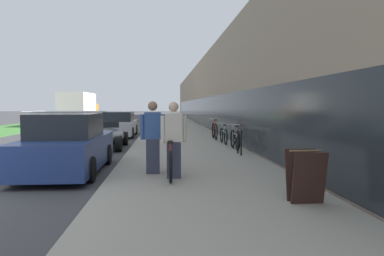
# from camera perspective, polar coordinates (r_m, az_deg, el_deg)

# --- Properties ---
(sidewalk_slab) EXTENTS (4.40, 70.00, 0.12)m
(sidewalk_slab) POSITION_cam_1_polar(r_m,az_deg,el_deg) (27.23, -2.48, -0.13)
(sidewalk_slab) COLOR gray
(sidewalk_slab) RESTS_ON ground
(storefront_facade) EXTENTS (10.01, 70.00, 5.60)m
(storefront_facade) POSITION_cam_1_polar(r_m,az_deg,el_deg) (36.11, 8.67, 5.06)
(storefront_facade) COLOR gray
(storefront_facade) RESTS_ON ground
(lawn_strip) EXTENTS (4.88, 70.00, 0.03)m
(lawn_strip) POSITION_cam_1_polar(r_m,az_deg,el_deg) (33.26, -24.56, 0.13)
(lawn_strip) COLOR #3D7533
(lawn_strip) RESTS_ON ground
(tandem_bicycle) EXTENTS (0.52, 2.41, 0.88)m
(tandem_bicycle) POSITION_cam_1_polar(r_m,az_deg,el_deg) (8.81, -3.39, -4.86)
(tandem_bicycle) COLOR black
(tandem_bicycle) RESTS_ON sidewalk_slab
(person_rider) EXTENTS (0.59, 0.23, 1.73)m
(person_rider) POSITION_cam_1_polar(r_m,az_deg,el_deg) (8.45, -2.81, -1.83)
(person_rider) COLOR #33384C
(person_rider) RESTS_ON sidewalk_slab
(person_bystander) EXTENTS (0.59, 0.23, 1.75)m
(person_bystander) POSITION_cam_1_polar(r_m,az_deg,el_deg) (9.09, -5.99, -1.42)
(person_bystander) COLOR #33384C
(person_bystander) RESTS_ON sidewalk_slab
(bike_rack_hoop) EXTENTS (0.05, 0.60, 0.84)m
(bike_rack_hoop) POSITION_cam_1_polar(r_m,az_deg,el_deg) (12.64, 7.25, -1.71)
(bike_rack_hoop) COLOR black
(bike_rack_hoop) RESTS_ON sidewalk_slab
(cruiser_bike_nearest) EXTENTS (0.52, 1.71, 0.92)m
(cruiser_bike_nearest) POSITION_cam_1_polar(r_m,az_deg,el_deg) (14.03, 6.58, -1.71)
(cruiser_bike_nearest) COLOR black
(cruiser_bike_nearest) RESTS_ON sidewalk_slab
(cruiser_bike_middle) EXTENTS (0.52, 1.76, 0.86)m
(cruiser_bike_middle) POSITION_cam_1_polar(r_m,az_deg,el_deg) (16.06, 4.85, -1.13)
(cruiser_bike_middle) COLOR black
(cruiser_bike_middle) RESTS_ON sidewalk_slab
(cruiser_bike_farthest) EXTENTS (0.52, 1.74, 0.99)m
(cruiser_bike_farthest) POSITION_cam_1_polar(r_m,az_deg,el_deg) (18.32, 3.47, -0.41)
(cruiser_bike_farthest) COLOR black
(cruiser_bike_farthest) RESTS_ON sidewalk_slab
(sandwich_board_sign) EXTENTS (0.56, 0.56, 0.90)m
(sandwich_board_sign) POSITION_cam_1_polar(r_m,az_deg,el_deg) (6.68, 16.90, -7.02)
(sandwich_board_sign) COLOR #331E19
(sandwich_board_sign) RESTS_ON sidewalk_slab
(parked_sedan_curbside) EXTENTS (1.91, 4.40, 1.62)m
(parked_sedan_curbside) POSITION_cam_1_polar(r_m,az_deg,el_deg) (10.34, -18.51, -2.62)
(parked_sedan_curbside) COLOR navy
(parked_sedan_curbside) RESTS_ON ground
(vintage_roadster_curbside) EXTENTS (1.70, 4.19, 1.08)m
(vintage_roadster_curbside) POSITION_cam_1_polar(r_m,az_deg,el_deg) (15.76, -13.28, -1.34)
(vintage_roadster_curbside) COLOR #4C5156
(vintage_roadster_curbside) RESTS_ON ground
(parked_sedan_far) EXTENTS (1.86, 4.68, 1.40)m
(parked_sedan_far) POSITION_cam_1_polar(r_m,az_deg,el_deg) (21.81, -11.05, 0.45)
(parked_sedan_far) COLOR silver
(parked_sedan_far) RESTS_ON ground
(moving_truck) EXTENTS (2.20, 7.25, 2.83)m
(moving_truck) POSITION_cam_1_polar(r_m,az_deg,el_deg) (33.75, -16.81, 2.75)
(moving_truck) COLOR orange
(moving_truck) RESTS_ON ground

